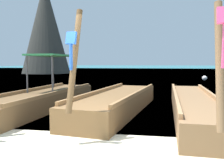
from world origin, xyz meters
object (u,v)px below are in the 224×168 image
object	(u,v)px
mooring_buoy_near	(205,78)
longtail_boat_pink_ribbon	(193,105)
longtail_boat_red_ribbon	(42,99)
longtail_boat_blue_ribbon	(117,102)
karst_rock	(44,29)

from	to	relation	value
mooring_buoy_near	longtail_boat_pink_ribbon	bearing A→B (deg)	-101.93
longtail_boat_red_ribbon	mooring_buoy_near	size ratio (longest dim) A/B	15.56
longtail_boat_blue_ribbon	karst_rock	xyz separation A→B (m)	(-14.25, 25.53, 5.85)
karst_rock	mooring_buoy_near	size ratio (longest dim) A/B	30.84
longtail_boat_pink_ribbon	longtail_boat_red_ribbon	bearing A→B (deg)	177.89
karst_rock	longtail_boat_blue_ribbon	bearing A→B (deg)	-60.84
longtail_boat_blue_ribbon	mooring_buoy_near	bearing A→B (deg)	69.60
longtail_boat_red_ribbon	longtail_boat_pink_ribbon	xyz separation A→B (m)	(4.78, -0.18, -0.04)
longtail_boat_red_ribbon	karst_rock	bearing A→B (deg)	114.73
longtail_boat_pink_ribbon	mooring_buoy_near	xyz separation A→B (m)	(3.02, 14.29, -0.08)
longtail_boat_red_ribbon	longtail_boat_pink_ribbon	world-z (taller)	longtail_boat_red_ribbon
longtail_boat_red_ribbon	karst_rock	distance (m)	28.63
longtail_boat_red_ribbon	karst_rock	xyz separation A→B (m)	(-11.73, 25.46, 5.82)
longtail_boat_blue_ribbon	mooring_buoy_near	xyz separation A→B (m)	(5.27, 14.18, -0.09)
karst_rock	mooring_buoy_near	distance (m)	23.35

